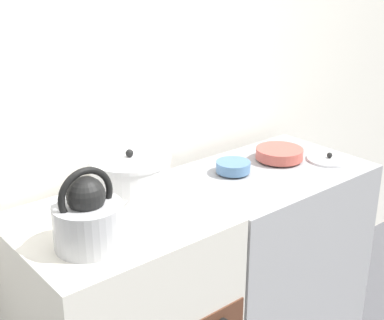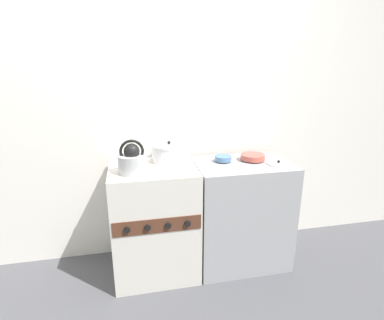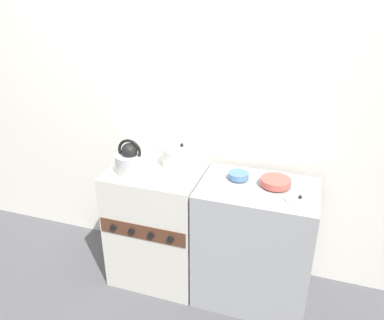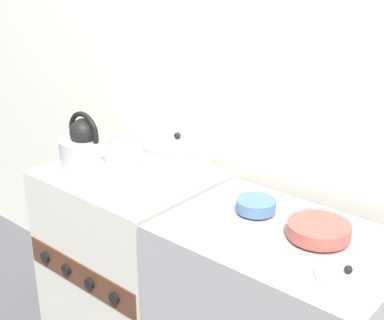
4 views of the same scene
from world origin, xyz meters
name	(u,v)px [view 2 (image 2 of 4)]	position (x,y,z in m)	size (l,w,h in m)	color
ground_plane	(160,291)	(0.00, 0.00, 0.00)	(12.00, 12.00, 0.00)	#4C4C51
wall_back	(147,114)	(0.00, 0.63, 1.25)	(7.00, 0.06, 2.50)	silver
stove	(155,220)	(0.00, 0.28, 0.45)	(0.65, 0.58, 0.90)	beige
counter	(241,213)	(0.72, 0.26, 0.45)	(0.76, 0.53, 0.89)	#99999E
kettle	(133,161)	(-0.14, 0.18, 0.99)	(0.25, 0.20, 0.24)	#B2B2B7
cooking_pot	(169,153)	(0.15, 0.40, 0.97)	(0.29, 0.29, 0.17)	silver
enamel_bowl	(253,157)	(0.82, 0.31, 0.92)	(0.20, 0.20, 0.05)	#B75147
small_ceramic_bowl	(223,158)	(0.57, 0.33, 0.92)	(0.13, 0.13, 0.05)	#4C729E
loose_pot_lid	(278,163)	(0.98, 0.18, 0.90)	(0.18, 0.18, 0.03)	silver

